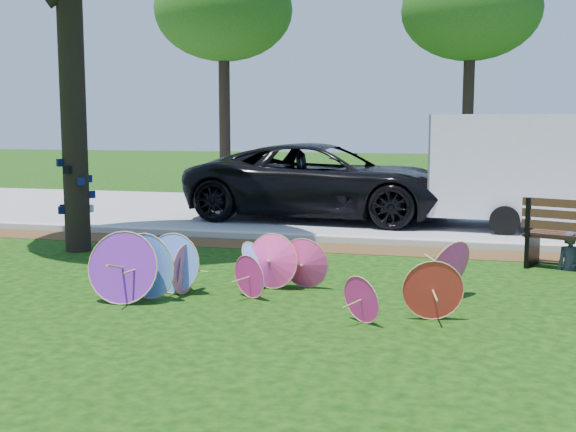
# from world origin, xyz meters

# --- Properties ---
(ground) EXTENTS (90.00, 90.00, 0.00)m
(ground) POSITION_xyz_m (0.00, 0.00, 0.00)
(ground) COLOR black
(ground) RESTS_ON ground
(mulch_strip) EXTENTS (90.00, 1.00, 0.01)m
(mulch_strip) POSITION_xyz_m (0.00, 4.50, 0.01)
(mulch_strip) COLOR #472D16
(mulch_strip) RESTS_ON ground
(curb) EXTENTS (90.00, 0.30, 0.12)m
(curb) POSITION_xyz_m (0.00, 5.20, 0.06)
(curb) COLOR #B7B5AD
(curb) RESTS_ON ground
(street) EXTENTS (90.00, 8.00, 0.01)m
(street) POSITION_xyz_m (0.00, 9.35, 0.01)
(street) COLOR gray
(street) RESTS_ON ground
(parasol_pile) EXTENTS (7.38, 2.10, 0.94)m
(parasol_pile) POSITION_xyz_m (0.00, 0.59, 0.38)
(parasol_pile) COLOR #D6588C
(parasol_pile) RESTS_ON ground
(black_van) EXTENTS (6.51, 3.25, 1.77)m
(black_van) POSITION_xyz_m (-0.29, 8.34, 0.89)
(black_van) COLOR black
(black_van) RESTS_ON ground
(cargo_trailer) EXTENTS (3.14, 2.09, 2.73)m
(cargo_trailer) POSITION_xyz_m (3.79, 7.83, 1.36)
(cargo_trailer) COLOR silver
(cargo_trailer) RESTS_ON ground
(person_left) EXTENTS (0.46, 0.33, 1.15)m
(person_left) POSITION_xyz_m (4.62, 3.56, 0.57)
(person_left) COLOR #313844
(person_left) RESTS_ON ground
(bg_trees) EXTENTS (22.07, 6.23, 7.40)m
(bg_trees) POSITION_xyz_m (3.62, 15.24, 5.77)
(bg_trees) COLOR black
(bg_trees) RESTS_ON ground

